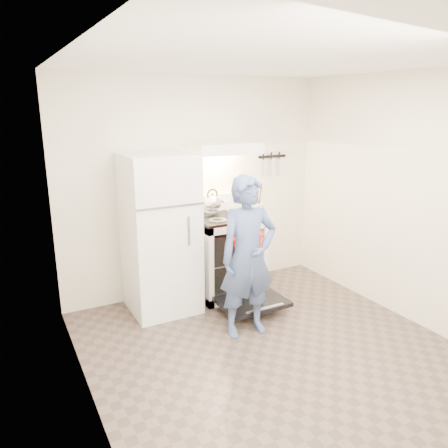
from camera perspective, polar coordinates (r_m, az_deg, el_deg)
The scene contains 15 objects.
floor at distance 4.09m, azimuth 7.54°, elevation -16.93°, with size 3.60×3.60×0.00m, color brown.
back_wall at distance 5.11m, azimuth -3.73°, elevation 4.86°, with size 3.20×0.02×2.50m, color beige.
refrigerator at distance 4.68m, azimuth -8.35°, elevation -1.29°, with size 0.70×0.70×1.70m, color white.
stove_body at distance 5.13m, azimuth 0.27°, elevation -4.20°, with size 0.76×0.65×0.92m, color white.
cooktop at distance 4.99m, azimuth 0.28°, elevation 0.94°, with size 0.76×0.65×0.03m, color black.
backsplash at distance 5.21m, azimuth -1.20°, elevation 2.85°, with size 0.76×0.07×0.20m, color white.
oven_door at distance 4.78m, azimuth 3.70°, elevation -10.08°, with size 0.70×0.54×0.04m, color black.
oven_rack at distance 5.14m, azimuth 0.27°, elevation -4.41°, with size 0.60×0.52×0.01m, color gray.
range_hood at distance 4.93m, azimuth -0.13°, elevation 9.91°, with size 0.76×0.50×0.12m, color white.
knife_strip at distance 5.56m, azimuth 6.30°, elevation 8.78°, with size 0.40×0.02×0.03m, color black.
pizza_stone at distance 5.16m, azimuth -0.55°, elevation -4.15°, with size 0.36×0.36×0.02m, color #89674C.
tea_kettle at distance 5.00m, azimuth -1.53°, elevation 2.90°, with size 0.25×0.20×0.30m, color silver, non-canonical shape.
utensil_jar at distance 4.89m, azimuth 4.60°, elevation 1.90°, with size 0.09×0.09×0.13m, color silver.
person at distance 4.14m, azimuth 3.15°, elevation -4.35°, with size 0.57×0.37×1.56m, color #384F7E.
dutch_oven at distance 4.47m, azimuth 3.14°, elevation -2.04°, with size 0.36×0.29×0.23m, color red, non-canonical shape.
Camera 1 is at (-2.06, -2.79, 2.17)m, focal length 35.00 mm.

